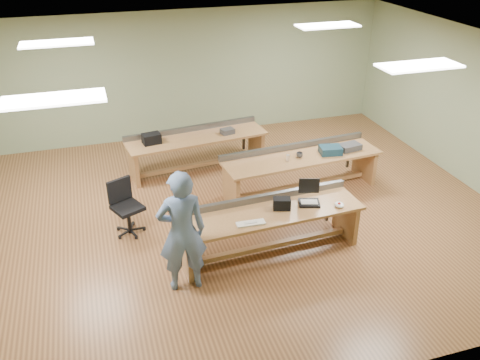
{
  "coord_description": "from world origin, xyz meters",
  "views": [
    {
      "loc": [
        -2.08,
        -7.63,
        4.94
      ],
      "look_at": [
        0.08,
        -0.6,
        1.03
      ],
      "focal_mm": 38.0,
      "sensor_mm": 36.0,
      "label": 1
    }
  ],
  "objects_px": {
    "workbench_front": "(269,221)",
    "laptop_base": "(309,203)",
    "parts_bin_teal": "(330,150)",
    "mug": "(300,155)",
    "task_chair": "(127,214)",
    "parts_bin_grey": "(350,147)",
    "drinks_can": "(288,158)",
    "camera_bag": "(282,204)",
    "workbench_back": "(197,145)",
    "person": "(182,232)",
    "workbench_mid": "(301,164)"
  },
  "relations": [
    {
      "from": "workbench_mid",
      "to": "drinks_can",
      "type": "distance_m",
      "value": 0.45
    },
    {
      "from": "person",
      "to": "drinks_can",
      "type": "height_order",
      "value": "person"
    },
    {
      "from": "camera_bag",
      "to": "workbench_front",
      "type": "bearing_deg",
      "value": -161.61
    },
    {
      "from": "workbench_back",
      "to": "drinks_can",
      "type": "distance_m",
      "value": 2.19
    },
    {
      "from": "workbench_front",
      "to": "laptop_base",
      "type": "bearing_deg",
      "value": -2.61
    },
    {
      "from": "workbench_mid",
      "to": "parts_bin_teal",
      "type": "xyz_separation_m",
      "value": [
        0.58,
        -0.08,
        0.26
      ]
    },
    {
      "from": "laptop_base",
      "to": "parts_bin_teal",
      "type": "relative_size",
      "value": 0.81
    },
    {
      "from": "workbench_front",
      "to": "drinks_can",
      "type": "xyz_separation_m",
      "value": [
        0.95,
        1.6,
        0.25
      ]
    },
    {
      "from": "workbench_front",
      "to": "camera_bag",
      "type": "xyz_separation_m",
      "value": [
        0.21,
        0.0,
        0.28
      ]
    },
    {
      "from": "mug",
      "to": "drinks_can",
      "type": "height_order",
      "value": "drinks_can"
    },
    {
      "from": "camera_bag",
      "to": "task_chair",
      "type": "height_order",
      "value": "task_chair"
    },
    {
      "from": "workbench_mid",
      "to": "laptop_base",
      "type": "bearing_deg",
      "value": -113.85
    },
    {
      "from": "workbench_mid",
      "to": "mug",
      "type": "height_order",
      "value": "workbench_mid"
    },
    {
      "from": "parts_bin_grey",
      "to": "drinks_can",
      "type": "height_order",
      "value": "drinks_can"
    },
    {
      "from": "workbench_back",
      "to": "parts_bin_teal",
      "type": "bearing_deg",
      "value": -41.21
    },
    {
      "from": "task_chair",
      "to": "mug",
      "type": "distance_m",
      "value": 3.42
    },
    {
      "from": "workbench_front",
      "to": "laptop_base",
      "type": "xyz_separation_m",
      "value": [
        0.69,
        0.01,
        0.21
      ]
    },
    {
      "from": "drinks_can",
      "to": "parts_bin_grey",
      "type": "bearing_deg",
      "value": 5.05
    },
    {
      "from": "workbench_front",
      "to": "workbench_mid",
      "type": "relative_size",
      "value": 0.95
    },
    {
      "from": "workbench_mid",
      "to": "parts_bin_teal",
      "type": "height_order",
      "value": "parts_bin_teal"
    },
    {
      "from": "workbench_front",
      "to": "workbench_back",
      "type": "height_order",
      "value": "same"
    },
    {
      "from": "camera_bag",
      "to": "workbench_back",
      "type": "bearing_deg",
      "value": 118.98
    },
    {
      "from": "parts_bin_grey",
      "to": "camera_bag",
      "type": "bearing_deg",
      "value": -140.79
    },
    {
      "from": "task_chair",
      "to": "parts_bin_grey",
      "type": "bearing_deg",
      "value": -18.2
    },
    {
      "from": "task_chair",
      "to": "mug",
      "type": "relative_size",
      "value": 7.79
    },
    {
      "from": "workbench_back",
      "to": "person",
      "type": "height_order",
      "value": "person"
    },
    {
      "from": "drinks_can",
      "to": "parts_bin_teal",
      "type": "bearing_deg",
      "value": 4.13
    },
    {
      "from": "workbench_back",
      "to": "parts_bin_teal",
      "type": "relative_size",
      "value": 7.37
    },
    {
      "from": "camera_bag",
      "to": "drinks_can",
      "type": "relative_size",
      "value": 2.23
    },
    {
      "from": "workbench_mid",
      "to": "parts_bin_grey",
      "type": "xyz_separation_m",
      "value": [
        1.02,
        -0.03,
        0.25
      ]
    },
    {
      "from": "workbench_front",
      "to": "parts_bin_teal",
      "type": "distance_m",
      "value": 2.52
    },
    {
      "from": "laptop_base",
      "to": "camera_bag",
      "type": "xyz_separation_m",
      "value": [
        -0.47,
        -0.0,
        0.07
      ]
    },
    {
      "from": "laptop_base",
      "to": "camera_bag",
      "type": "distance_m",
      "value": 0.48
    },
    {
      "from": "camera_bag",
      "to": "mug",
      "type": "height_order",
      "value": "camera_bag"
    },
    {
      "from": "camera_bag",
      "to": "mug",
      "type": "distance_m",
      "value": 1.96
    },
    {
      "from": "workbench_front",
      "to": "mug",
      "type": "bearing_deg",
      "value": 50.63
    },
    {
      "from": "person",
      "to": "task_chair",
      "type": "xyz_separation_m",
      "value": [
        -0.65,
        1.71,
        -0.6
      ]
    },
    {
      "from": "drinks_can",
      "to": "workbench_mid",
      "type": "bearing_deg",
      "value": 23.73
    },
    {
      "from": "task_chair",
      "to": "drinks_can",
      "type": "bearing_deg",
      "value": -17.6
    },
    {
      "from": "workbench_front",
      "to": "task_chair",
      "type": "relative_size",
      "value": 3.16
    },
    {
      "from": "parts_bin_grey",
      "to": "mug",
      "type": "height_order",
      "value": "parts_bin_grey"
    },
    {
      "from": "workbench_front",
      "to": "workbench_mid",
      "type": "distance_m",
      "value": 2.17
    },
    {
      "from": "mug",
      "to": "camera_bag",
      "type": "bearing_deg",
      "value": -121.25
    },
    {
      "from": "task_chair",
      "to": "parts_bin_grey",
      "type": "relative_size",
      "value": 2.26
    },
    {
      "from": "mug",
      "to": "drinks_can",
      "type": "bearing_deg",
      "value": -163.41
    },
    {
      "from": "workbench_front",
      "to": "person",
      "type": "xyz_separation_m",
      "value": [
        -1.48,
        -0.49,
        0.4
      ]
    },
    {
      "from": "parts_bin_teal",
      "to": "mug",
      "type": "height_order",
      "value": "parts_bin_teal"
    },
    {
      "from": "mug",
      "to": "parts_bin_grey",
      "type": "bearing_deg",
      "value": 1.99
    },
    {
      "from": "parts_bin_teal",
      "to": "mug",
      "type": "bearing_deg",
      "value": 178.53
    },
    {
      "from": "camera_bag",
      "to": "task_chair",
      "type": "xyz_separation_m",
      "value": [
        -2.34,
        1.21,
        -0.49
      ]
    }
  ]
}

